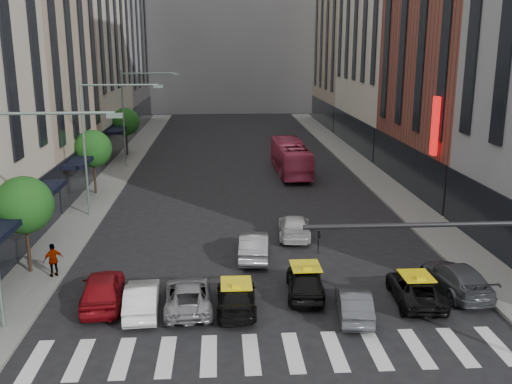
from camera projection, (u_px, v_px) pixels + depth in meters
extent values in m
plane|color=black|center=(282.00, 375.00, 20.17)|extent=(160.00, 160.00, 0.00)
cube|color=slate|center=(109.00, 182.00, 48.44)|extent=(3.00, 96.00, 0.15)
cube|color=slate|center=(375.00, 178.00, 49.86)|extent=(3.00, 96.00, 0.15)
cube|color=tan|center=(21.00, 36.00, 43.20)|extent=(8.00, 16.00, 24.00)
cube|color=gray|center=(109.00, 18.00, 78.21)|extent=(8.00, 18.00, 30.00)
cube|color=brown|center=(464.00, 23.00, 44.09)|extent=(8.00, 18.00, 26.00)
cube|color=tan|center=(353.00, 26.00, 80.57)|extent=(8.00, 18.00, 28.00)
cube|color=gray|center=(230.00, 6.00, 97.85)|extent=(30.00, 10.00, 36.00)
cylinder|color=black|center=(28.00, 242.00, 28.68)|extent=(0.18, 0.18, 3.15)
sphere|color=#124114|center=(24.00, 205.00, 28.20)|extent=(2.88, 2.88, 2.88)
cylinder|color=black|center=(95.00, 173.00, 44.14)|extent=(0.18, 0.18, 3.15)
sphere|color=#124114|center=(93.00, 149.00, 43.66)|extent=(2.88, 2.88, 2.88)
cylinder|color=black|center=(127.00, 140.00, 59.61)|extent=(0.18, 0.18, 3.15)
sphere|color=#124114|center=(126.00, 122.00, 59.13)|extent=(2.88, 2.88, 2.88)
cylinder|color=gray|center=(47.00, 113.00, 21.31)|extent=(5.00, 0.12, 0.12)
cube|color=gray|center=(115.00, 116.00, 21.49)|extent=(0.60, 0.25, 0.18)
cylinder|color=gray|center=(85.00, 150.00, 37.66)|extent=(0.16, 0.16, 9.00)
cylinder|color=gray|center=(119.00, 85.00, 36.77)|extent=(5.00, 0.12, 0.12)
cube|color=gray|center=(158.00, 86.00, 36.95)|extent=(0.60, 0.25, 0.18)
cylinder|color=gray|center=(124.00, 119.00, 53.13)|extent=(0.16, 0.16, 9.00)
cylinder|color=gray|center=(148.00, 73.00, 52.24)|extent=(5.00, 0.12, 0.12)
cube|color=gray|center=(176.00, 74.00, 52.42)|extent=(0.60, 0.25, 0.18)
cylinder|color=black|center=(459.00, 224.00, 18.10)|extent=(10.00, 0.16, 0.16)
imported|color=black|center=(319.00, 242.00, 17.95)|extent=(0.13, 0.16, 0.80)
cube|color=red|center=(435.00, 126.00, 38.79)|extent=(0.30, 0.70, 4.00)
imported|color=maroon|center=(103.00, 289.00, 25.46)|extent=(2.25, 4.64, 1.53)
imported|color=white|center=(142.00, 298.00, 24.75)|extent=(1.67, 4.08, 1.31)
imported|color=gray|center=(188.00, 295.00, 25.15)|extent=(2.34, 4.59, 1.24)
imported|color=black|center=(236.00, 297.00, 25.02)|extent=(1.79, 4.25, 1.22)
imported|color=black|center=(305.00, 281.00, 26.47)|extent=(2.03, 4.30, 1.42)
imported|color=#3F4146|center=(354.00, 303.00, 24.36)|extent=(1.78, 3.95, 1.26)
imported|color=black|center=(415.00, 289.00, 25.83)|extent=(2.36, 4.54, 1.22)
imported|color=#404247|center=(456.00, 278.00, 26.81)|extent=(2.28, 4.97, 1.41)
imported|color=#95969A|center=(254.00, 245.00, 31.14)|extent=(1.92, 4.54, 1.46)
imported|color=silver|center=(294.00, 226.00, 34.61)|extent=(2.28, 4.73, 1.33)
imported|color=#C4395F|center=(291.00, 157.00, 51.72)|extent=(2.67, 10.63, 2.95)
imported|color=gray|center=(53.00, 260.00, 28.25)|extent=(1.06, 0.89, 1.70)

